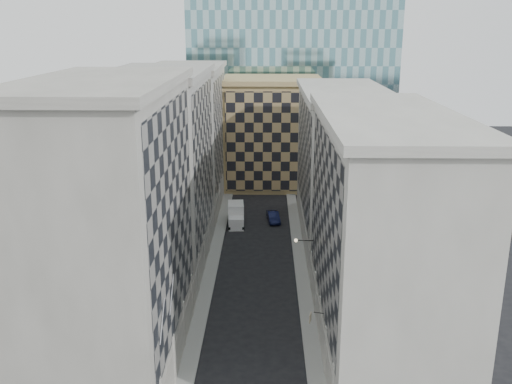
# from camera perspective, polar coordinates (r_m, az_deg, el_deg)

# --- Properties ---
(sidewalk_west) EXTENTS (1.50, 100.00, 0.15)m
(sidewalk_west) POSITION_cam_1_polar(r_m,az_deg,el_deg) (66.77, -4.55, -7.83)
(sidewalk_west) COLOR gray
(sidewalk_west) RESTS_ON ground
(sidewalk_east) EXTENTS (1.50, 100.00, 0.15)m
(sidewalk_east) POSITION_cam_1_polar(r_m,az_deg,el_deg) (66.59, 4.57, -7.90)
(sidewalk_east) COLOR gray
(sidewalk_east) RESTS_ON ground
(bldg_left_a) EXTENTS (10.80, 22.80, 23.70)m
(bldg_left_a) POSITION_cam_1_polar(r_m,az_deg,el_deg) (46.02, -14.18, -3.91)
(bldg_left_a) COLOR gray
(bldg_left_a) RESTS_ON ground
(bldg_left_b) EXTENTS (10.80, 22.80, 22.70)m
(bldg_left_b) POSITION_cam_1_polar(r_m,az_deg,el_deg) (66.69, -9.34, 2.21)
(bldg_left_b) COLOR #9C9A91
(bldg_left_b) RESTS_ON ground
(bldg_left_c) EXTENTS (10.80, 22.80, 21.70)m
(bldg_left_c) POSITION_cam_1_polar(r_m,az_deg,el_deg) (88.01, -6.81, 5.40)
(bldg_left_c) COLOR gray
(bldg_left_c) RESTS_ON ground
(bldg_right_a) EXTENTS (10.80, 26.80, 20.70)m
(bldg_right_a) POSITION_cam_1_polar(r_m,az_deg,el_deg) (49.64, 12.35, -4.13)
(bldg_right_a) COLOR #A6A398
(bldg_right_a) RESTS_ON ground
(bldg_right_b) EXTENTS (10.80, 28.80, 19.70)m
(bldg_right_b) POSITION_cam_1_polar(r_m,az_deg,el_deg) (75.32, 8.51, 2.72)
(bldg_right_b) COLOR #A6A398
(bldg_right_b) RESTS_ON ground
(tan_block) EXTENTS (16.80, 14.80, 18.80)m
(tan_block) POSITION_cam_1_polar(r_m,az_deg,el_deg) (100.12, 1.57, 6.03)
(tan_block) COLOR tan
(tan_block) RESTS_ON ground
(church_tower) EXTENTS (7.20, 7.20, 51.50)m
(church_tower) POSITION_cam_1_polar(r_m,az_deg,el_deg) (112.61, 0.53, 16.14)
(church_tower) COLOR #312C26
(church_tower) RESTS_ON ground
(flagpoles_left) EXTENTS (0.10, 6.33, 2.33)m
(flagpoles_left) POSITION_cam_1_polar(r_m,az_deg,el_deg) (42.01, -8.88, -11.31)
(flagpoles_left) COLOR gray
(flagpoles_left) RESTS_ON ground
(bracket_lamp) EXTENTS (1.98, 0.36, 0.36)m
(bracket_lamp) POSITION_cam_1_polar(r_m,az_deg,el_deg) (58.65, 4.19, -4.85)
(bracket_lamp) COLOR black
(bracket_lamp) RESTS_ON ground
(box_truck) EXTENTS (2.55, 5.54, 2.97)m
(box_truck) POSITION_cam_1_polar(r_m,az_deg,el_deg) (81.18, -2.02, -2.39)
(box_truck) COLOR white
(box_truck) RESTS_ON ground
(dark_car) EXTENTS (2.09, 4.64, 1.48)m
(dark_car) POSITION_cam_1_polar(r_m,az_deg,el_deg) (82.45, 1.74, -2.50)
(dark_car) COLOR #0E1333
(dark_car) RESTS_ON ground
(shop_sign) EXTENTS (1.26, 0.76, 0.85)m
(shop_sign) POSITION_cam_1_polar(r_m,az_deg,el_deg) (49.14, 5.52, -12.34)
(shop_sign) COLOR black
(shop_sign) RESTS_ON ground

